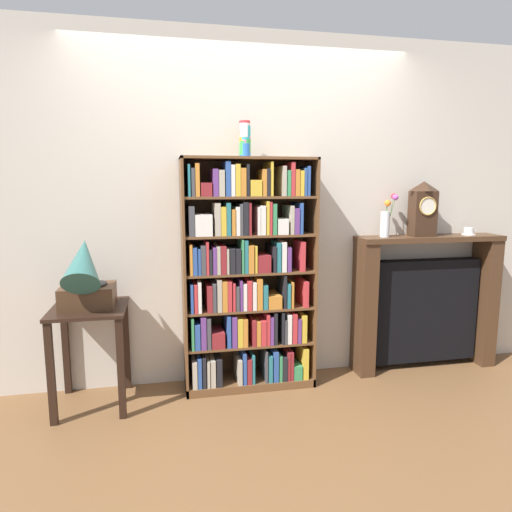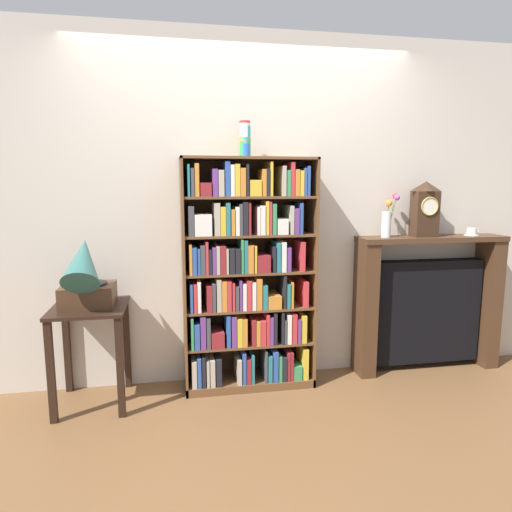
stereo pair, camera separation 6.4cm
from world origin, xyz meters
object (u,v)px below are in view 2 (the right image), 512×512
Objects in this scene: mantel_clock at (425,209)px; teacup_with_saucer at (472,232)px; bookshelf at (246,280)px; cup_stack at (245,139)px; side_table_left at (91,332)px; gramophone at (85,276)px; fireplace_mantel at (426,304)px; flower_vase at (388,218)px.

mantel_clock reaches higher than teacup_with_saucer.
cup_stack reaches higher than bookshelf.
teacup_with_saucer is at bearing 1.33° from bookshelf.
cup_stack is 0.59× the size of mantel_clock.
gramophone reaches higher than side_table_left.
cup_stack is 1.70m from side_table_left.
fireplace_mantel is 2.80× the size of mantel_clock.
cup_stack is at bearing -178.92° from fireplace_mantel.
fireplace_mantel is at bearing 4.94° from gramophone.
flower_vase is at bearing 2.45° from bookshelf.
gramophone is at bearing -175.47° from mantel_clock.
mantel_clock is at bearing -1.36° from flower_vase.
fireplace_mantel is 0.68m from teacup_with_saucer.
mantel_clock reaches higher than flower_vase.
mantel_clock is 0.31m from flower_vase.
bookshelf is at bearing 8.26° from gramophone.
bookshelf is 2.44× the size of side_table_left.
cup_stack is 1.50m from mantel_clock.
teacup_with_saucer is at bearing 3.92° from gramophone.
flower_vase is (-0.38, -0.02, 0.70)m from fireplace_mantel.
fireplace_mantel is at bearing 3.45° from side_table_left.
mantel_clock is at bearing 0.15° from cup_stack.
fireplace_mantel is 0.78m from mantel_clock.
teacup_with_saucer is (0.72, -0.00, -0.12)m from flower_vase.
bookshelf is at bearing -177.55° from flower_vase.
gramophone is (0.00, -0.07, 0.39)m from side_table_left.
teacup_with_saucer is at bearing -0.39° from flower_vase.
bookshelf is 1.13m from side_table_left.
flower_vase reaches higher than fireplace_mantel.
cup_stack reaches higher than mantel_clock.
flower_vase is (1.11, 0.05, 0.43)m from bookshelf.
bookshelf is 3.95× the size of mantel_clock.
mantel_clock is at bearing 1.63° from bookshelf.
mantel_clock is at bearing -162.14° from fireplace_mantel.
bookshelf is 1.19m from flower_vase.
fireplace_mantel is at bearing 17.86° from mantel_clock.
bookshelf is at bearing -89.26° from cup_stack.
bookshelf is at bearing -178.37° from mantel_clock.
teacup_with_saucer reaches higher than side_table_left.
cup_stack is 0.47× the size of gramophone.
bookshelf is 1.41× the size of fireplace_mantel.
bookshelf is 1.00m from cup_stack.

